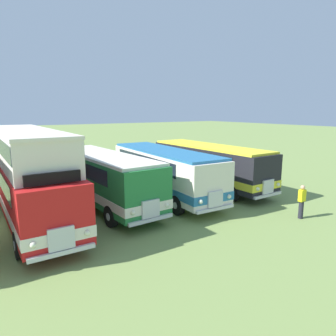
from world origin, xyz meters
name	(u,v)px	position (x,y,z in m)	size (l,w,h in m)	color
bus_fifth_in_row	(28,171)	(1.95, 0.15, 2.48)	(2.66, 11.60, 4.49)	red
bus_sixth_in_row	(103,176)	(5.85, 0.34, 1.75)	(3.09, 9.99, 2.99)	#237538
bus_seventh_in_row	(164,169)	(9.75, 0.05, 1.75)	(2.91, 10.19, 2.99)	silver
bus_eighth_in_row	(208,163)	(13.64, 0.34, 1.75)	(2.76, 10.28, 2.99)	black
marshal_person	(302,201)	(13.40, -7.16, 0.89)	(0.36, 0.24, 1.73)	#23232D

